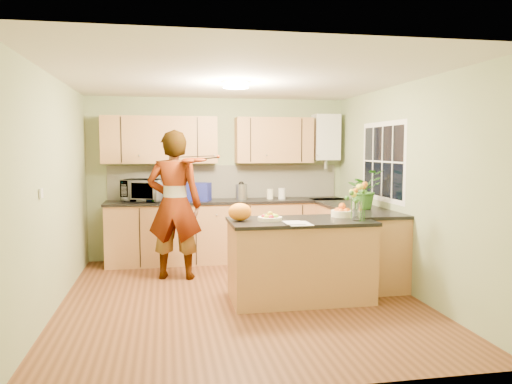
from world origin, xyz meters
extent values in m
plane|color=#532D17|center=(0.00, 0.00, 0.00)|extent=(4.50, 4.50, 0.00)
cube|color=silver|center=(0.00, 0.00, 2.50)|extent=(4.00, 4.50, 0.02)
cube|color=#8F9F72|center=(0.00, 2.25, 1.25)|extent=(4.00, 0.02, 2.50)
cube|color=#8F9F72|center=(0.00, -2.25, 1.25)|extent=(4.00, 0.02, 2.50)
cube|color=#8F9F72|center=(-2.00, 0.00, 1.25)|extent=(0.02, 4.50, 2.50)
cube|color=#8F9F72|center=(2.00, 0.00, 1.25)|extent=(0.02, 4.50, 2.50)
cube|color=#B97E4A|center=(0.10, 1.95, 0.45)|extent=(3.60, 0.60, 0.90)
cube|color=black|center=(0.10, 1.94, 0.92)|extent=(3.64, 0.62, 0.04)
cube|color=#B97E4A|center=(1.70, 0.85, 0.45)|extent=(0.60, 2.20, 0.90)
cube|color=black|center=(1.69, 0.85, 0.92)|extent=(0.62, 2.24, 0.04)
cube|color=silver|center=(0.10, 2.23, 1.20)|extent=(3.60, 0.02, 0.52)
cube|color=#B97E4A|center=(-0.90, 2.08, 1.85)|extent=(1.70, 0.34, 0.70)
cube|color=#B97E4A|center=(0.85, 2.08, 1.85)|extent=(1.20, 0.34, 0.70)
cube|color=white|center=(1.70, 2.09, 1.90)|extent=(0.40, 0.30, 0.72)
cylinder|color=#B6B6BB|center=(1.70, 2.09, 1.50)|extent=(0.06, 0.06, 0.20)
cube|color=white|center=(1.99, 0.60, 1.55)|extent=(0.01, 1.30, 1.05)
cube|color=black|center=(1.99, 0.60, 1.55)|extent=(0.01, 1.18, 0.92)
cube|color=white|center=(-1.99, -0.60, 1.30)|extent=(0.02, 0.09, 0.09)
cylinder|color=#FFEABF|center=(0.00, 0.30, 2.46)|extent=(0.30, 0.30, 0.06)
cylinder|color=white|center=(0.00, 0.30, 2.49)|extent=(0.10, 0.10, 0.02)
cube|color=#B97E4A|center=(0.67, -0.17, 0.44)|extent=(1.57, 0.78, 0.88)
cube|color=black|center=(0.67, -0.17, 0.90)|extent=(1.61, 0.82, 0.04)
cylinder|color=#FCF1C9|center=(0.32, -0.17, 0.94)|extent=(0.27, 0.27, 0.04)
cylinder|color=#FCF1C9|center=(1.22, -0.02, 0.96)|extent=(0.26, 0.26, 0.08)
cylinder|color=silver|center=(1.27, -0.35, 1.03)|extent=(0.11, 0.11, 0.21)
ellipsoid|color=orange|center=(-0.02, -0.12, 1.02)|extent=(0.30, 0.26, 0.20)
cube|color=silver|center=(0.57, -0.47, 0.93)|extent=(0.25, 0.33, 0.01)
imported|color=tan|center=(-0.72, 1.04, 0.98)|extent=(0.80, 0.61, 1.96)
imported|color=white|center=(-1.14, 1.99, 1.10)|extent=(0.71, 0.61, 0.33)
cube|color=navy|center=(-0.34, 1.94, 1.07)|extent=(0.40, 0.35, 0.27)
cylinder|color=#B6B6BB|center=(0.31, 1.93, 1.06)|extent=(0.17, 0.17, 0.24)
sphere|color=black|center=(0.31, 1.93, 1.22)|extent=(0.09, 0.09, 0.09)
cylinder|color=#FCF1C9|center=(0.77, 1.98, 1.02)|extent=(0.13, 0.13, 0.15)
cylinder|color=white|center=(0.94, 1.92, 1.02)|extent=(0.12, 0.12, 0.17)
imported|color=#377226|center=(1.70, 0.51, 1.20)|extent=(0.55, 0.51, 0.51)
camera|label=1|loc=(-0.83, -5.57, 1.72)|focal=35.00mm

